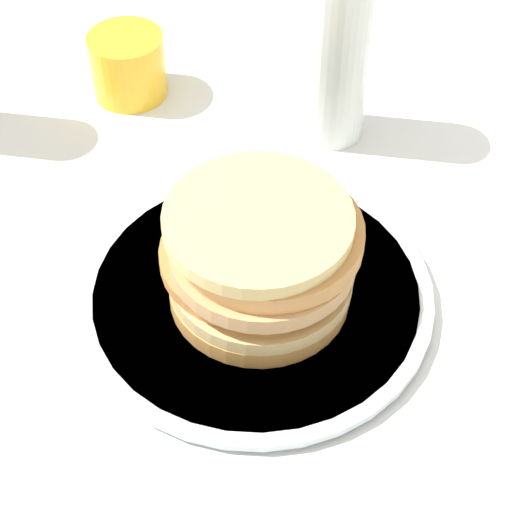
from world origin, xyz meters
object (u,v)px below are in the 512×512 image
at_px(juice_glass, 128,65).
at_px(water_bottle_mid, 337,55).
at_px(pancake_stack, 261,256).
at_px(plate, 256,293).

relative_size(juice_glass, water_bottle_mid, 0.40).
height_order(juice_glass, water_bottle_mid, water_bottle_mid).
relative_size(pancake_stack, juice_glass, 2.06).
relative_size(pancake_stack, water_bottle_mid, 0.83).
bearing_deg(pancake_stack, juice_glass, 68.51).
height_order(plate, juice_glass, juice_glass).
distance_m(pancake_stack, juice_glass, 0.32).
xyz_separation_m(pancake_stack, juice_glass, (0.12, 0.30, -0.02)).
relative_size(plate, juice_glass, 3.78).
relative_size(plate, pancake_stack, 1.83).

